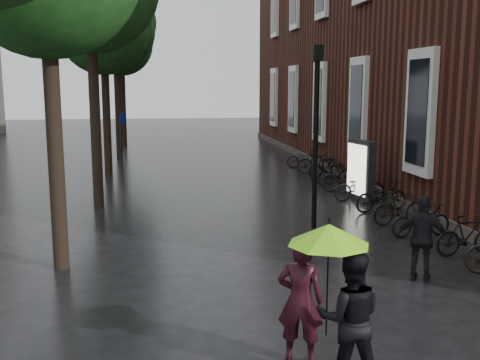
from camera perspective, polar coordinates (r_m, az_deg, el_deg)
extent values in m
cube|color=#38160F|center=(27.35, 19.42, 13.78)|extent=(10.00, 33.00, 12.00)
cube|color=silver|center=(16.97, 17.94, 6.55)|extent=(0.25, 1.60, 3.60)
cube|color=black|center=(16.92, 17.63, 6.56)|extent=(0.10, 1.20, 3.00)
cube|color=silver|center=(21.55, 11.99, 7.37)|extent=(0.25, 1.60, 3.60)
cube|color=black|center=(21.52, 11.74, 7.37)|extent=(0.10, 1.20, 3.00)
cube|color=silver|center=(26.29, 8.14, 7.86)|extent=(0.25, 1.60, 3.60)
cube|color=black|center=(26.26, 7.93, 7.86)|extent=(0.10, 1.20, 3.00)
cube|color=silver|center=(31.11, 5.47, 8.17)|extent=(0.25, 1.60, 3.60)
cube|color=black|center=(31.09, 5.29, 8.17)|extent=(0.10, 1.20, 3.00)
cube|color=silver|center=(35.98, 3.52, 8.39)|extent=(0.25, 1.60, 3.60)
cube|color=black|center=(35.96, 3.37, 8.39)|extent=(0.10, 1.20, 3.00)
cube|color=silver|center=(36.28, 3.62, 17.11)|extent=(0.25, 1.60, 3.60)
cube|color=black|center=(36.26, 3.45, 17.12)|extent=(0.10, 1.20, 3.00)
cube|color=#3F3833|center=(25.63, 8.95, 1.39)|extent=(0.40, 33.00, 0.30)
cylinder|color=black|center=(11.94, -18.19, 1.82)|extent=(0.32, 0.32, 4.51)
cylinder|color=black|center=(17.81, -14.46, 5.14)|extent=(0.32, 0.32, 4.95)
cylinder|color=black|center=(23.80, -13.37, 5.59)|extent=(0.32, 0.32, 4.40)
cylinder|color=black|center=(29.76, -12.27, 6.76)|extent=(0.32, 0.32, 4.79)
cylinder|color=black|center=(35.75, -11.76, 7.05)|extent=(0.32, 0.32, 4.57)
imported|color=black|center=(7.87, 6.15, -12.08)|extent=(0.75, 0.63, 1.75)
imported|color=black|center=(7.40, 11.10, -13.63)|extent=(0.99, 0.85, 1.76)
cylinder|color=black|center=(7.46, 8.87, -10.55)|extent=(0.02, 0.02, 1.37)
cone|color=#85EC18|center=(7.26, 9.01, -5.48)|extent=(1.07, 1.07, 0.27)
cylinder|color=black|center=(7.21, 9.04, -4.12)|extent=(0.02, 0.02, 0.08)
imported|color=black|center=(11.49, 18.08, -5.68)|extent=(1.05, 0.88, 1.68)
imported|color=black|center=(13.55, 22.10, -5.23)|extent=(1.59, 0.56, 0.94)
imported|color=black|center=(14.84, 17.89, -3.88)|extent=(1.68, 0.74, 0.86)
imported|color=black|center=(15.89, 15.90, -2.71)|extent=(1.65, 0.65, 0.96)
imported|color=black|center=(17.42, 14.14, -1.60)|extent=(1.89, 1.03, 0.94)
imported|color=black|center=(18.85, 12.07, -0.69)|extent=(1.81, 0.72, 0.93)
imported|color=black|center=(20.34, 10.63, 0.24)|extent=(1.77, 0.80, 1.03)
imported|color=black|center=(21.65, 9.57, 0.69)|extent=(1.58, 0.74, 0.92)
imported|color=black|center=(23.20, 8.77, 1.35)|extent=(1.65, 0.73, 0.96)
imported|color=black|center=(24.30, 7.82, 1.86)|extent=(1.81, 0.80, 1.05)
imported|color=black|center=(25.99, 6.58, 2.20)|extent=(1.72, 0.79, 0.87)
cube|color=black|center=(18.73, 12.19, 0.90)|extent=(0.27, 1.33, 2.00)
cube|color=white|center=(18.67, 11.78, 1.05)|extent=(0.04, 1.12, 1.64)
cylinder|color=black|center=(14.84, 7.68, 3.59)|extent=(0.13, 0.13, 4.47)
cube|color=black|center=(14.78, 7.89, 12.68)|extent=(0.25, 0.25, 0.39)
sphere|color=#FFE5B2|center=(14.78, 7.89, 12.68)|extent=(0.20, 0.20, 0.20)
cylinder|color=#262628|center=(23.66, -11.98, 3.21)|extent=(0.06, 0.06, 2.43)
cylinder|color=#0D1B91|center=(23.55, -11.84, 6.15)|extent=(0.03, 0.49, 0.49)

